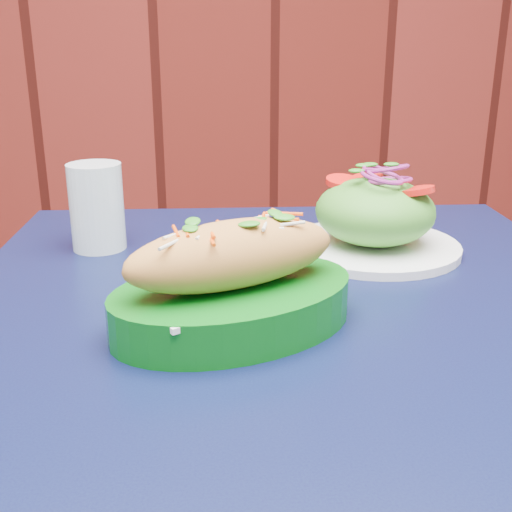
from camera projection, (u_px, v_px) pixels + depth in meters
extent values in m
cube|color=black|center=(289.00, 304.00, 0.77)|extent=(0.85, 0.85, 0.03)
cylinder|color=black|center=(91.00, 423.00, 1.19)|extent=(0.04, 0.04, 0.72)
cylinder|color=black|center=(440.00, 412.00, 1.22)|extent=(0.04, 0.04, 0.72)
cube|color=white|center=(233.00, 289.00, 0.67)|extent=(0.23, 0.19, 0.01)
ellipsoid|color=#E19347|center=(233.00, 254.00, 0.66)|extent=(0.25, 0.16, 0.07)
cylinder|color=white|center=(373.00, 247.00, 0.92)|extent=(0.25, 0.25, 0.01)
ellipsoid|color=#4C992D|center=(375.00, 211.00, 0.90)|extent=(0.17, 0.17, 0.09)
cylinder|color=red|center=(417.00, 187.00, 0.86)|extent=(0.05, 0.05, 0.01)
cylinder|color=red|center=(343.00, 178.00, 0.91)|extent=(0.05, 0.05, 0.01)
cylinder|color=red|center=(366.00, 175.00, 0.93)|extent=(0.05, 0.05, 0.01)
torus|color=#8D1E73|center=(377.00, 175.00, 0.88)|extent=(0.06, 0.06, 0.01)
torus|color=#8D1E73|center=(377.00, 173.00, 0.88)|extent=(0.06, 0.06, 0.01)
torus|color=#8D1E73|center=(378.00, 170.00, 0.88)|extent=(0.06, 0.06, 0.01)
torus|color=#8D1E73|center=(378.00, 167.00, 0.88)|extent=(0.06, 0.06, 0.01)
cylinder|color=silver|center=(97.00, 207.00, 0.91)|extent=(0.08, 0.08, 0.12)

